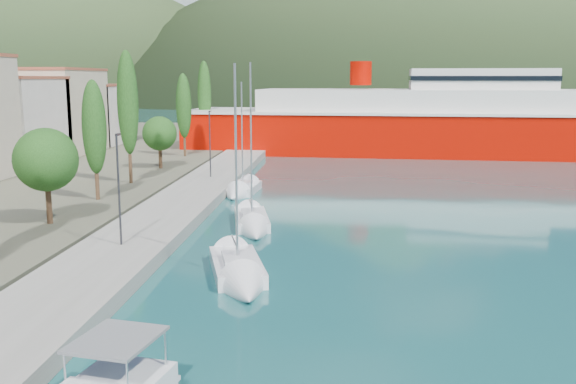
{
  "coord_description": "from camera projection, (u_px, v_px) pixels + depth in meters",
  "views": [
    {
      "loc": [
        2.85,
        -21.15,
        9.76
      ],
      "look_at": [
        0.0,
        14.0,
        3.5
      ],
      "focal_mm": 40.0,
      "sensor_mm": 36.0,
      "label": 1
    }
  ],
  "objects": [
    {
      "name": "sailboat_mid",
      "position": [
        253.0,
        226.0,
        41.59
      ],
      "size": [
        3.66,
        8.34,
        11.63
      ],
      "color": "silver",
      "rests_on": "ground"
    },
    {
      "name": "tree_row",
      "position": [
        116.0,
        125.0,
        52.38
      ],
      "size": [
        3.97,
        65.08,
        11.47
      ],
      "color": "#47301E",
      "rests_on": "land_strip"
    },
    {
      "name": "hills_far",
      "position": [
        486.0,
        6.0,
        605.33
      ],
      "size": [
        1480.0,
        900.0,
        180.0
      ],
      "color": "slate",
      "rests_on": "ground"
    },
    {
      "name": "sailboat_near",
      "position": [
        241.0,
        279.0,
        30.59
      ],
      "size": [
        4.39,
        8.28,
        11.4
      ],
      "color": "silver",
      "rests_on": "ground"
    },
    {
      "name": "hills_near",
      "position": [
        506.0,
        9.0,
        371.84
      ],
      "size": [
        1010.0,
        520.0,
        115.0
      ],
      "color": "#354A27",
      "rests_on": "ground"
    },
    {
      "name": "sailboat_far",
      "position": [
        239.0,
        192.0,
        53.97
      ],
      "size": [
        2.76,
        7.19,
        10.35
      ],
      "color": "silver",
      "rests_on": "ground"
    },
    {
      "name": "lamp_posts",
      "position": [
        125.0,
        182.0,
        35.46
      ],
      "size": [
        0.15,
        46.71,
        6.06
      ],
      "color": "#2D2D33",
      "rests_on": "quay"
    },
    {
      "name": "quay",
      "position": [
        183.0,
        203.0,
        48.85
      ],
      "size": [
        5.0,
        88.0,
        0.8
      ],
      "primitive_type": "cube",
      "color": "gray",
      "rests_on": "ground"
    },
    {
      "name": "ground",
      "position": [
        327.0,
        124.0,
        140.45
      ],
      "size": [
        1400.0,
        1400.0,
        0.0
      ],
      "primitive_type": "plane",
      "color": "#1A5556"
    },
    {
      "name": "ferry",
      "position": [
        429.0,
        124.0,
        83.65
      ],
      "size": [
        64.14,
        17.76,
        12.59
      ],
      "color": "#B60A00",
      "rests_on": "ground"
    }
  ]
}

